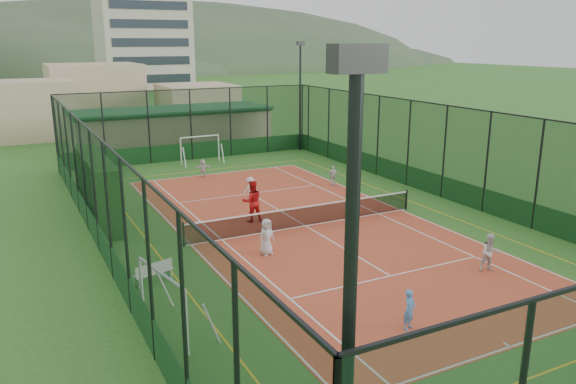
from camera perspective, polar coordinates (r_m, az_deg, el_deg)
name	(u,v)px	position (r m, az deg, el deg)	size (l,w,h in m)	color
ground	(306,226)	(25.95, 1.82, -3.49)	(300.00, 300.00, 0.00)	#316522
court_slab	(306,226)	(25.95, 1.82, -3.48)	(11.17, 23.97, 0.01)	#C6412C
tennis_net	(306,215)	(25.78, 1.83, -2.37)	(11.67, 0.12, 1.06)	black
perimeter_fence	(306,174)	(25.26, 1.87, 1.89)	(18.12, 34.12, 5.00)	black
floodlight_ne	(300,97)	(43.48, 1.25, 9.63)	(0.60, 0.26, 8.25)	black
clubhouse	(172,128)	(45.61, -11.68, 6.36)	(15.20, 7.20, 3.15)	tan
apartment_tower	(140,1)	(106.46, -14.77, 18.27)	(15.00, 12.00, 30.00)	beige
distant_hills	(44,72)	(172.13, -23.51, 11.14)	(200.00, 60.00, 24.00)	#384C33
hedge_left	(97,188)	(28.01, -18.82, 0.36)	(1.05, 7.00, 3.06)	black
white_bench	(153,272)	(20.53, -13.53, -7.87)	(1.43, 0.39, 0.81)	white
futsal_goal_near	(162,304)	(16.85, -12.64, -11.03)	(0.86, 2.97, 1.91)	white
futsal_goal_far	(200,150)	(39.76, -8.92, 4.28)	(2.86, 0.83, 1.85)	white
child_near_left	(267,237)	(22.35, -2.19, -4.57)	(0.72, 0.47, 1.48)	silver
child_near_mid	(409,310)	(17.22, 12.23, -11.60)	(0.46, 0.30, 1.25)	#509AE4
child_near_right	(490,253)	(22.07, 19.84, -5.82)	(0.70, 0.55, 1.44)	silver
child_far_left	(250,189)	(29.99, -3.85, 0.34)	(0.82, 0.47, 1.28)	silver
child_far_right	(333,176)	(33.16, 4.62, 1.68)	(0.69, 0.29, 1.18)	white
child_far_back	(203,168)	(35.51, -8.65, 2.41)	(1.04, 0.33, 1.12)	silver
coach	(252,201)	(26.36, -3.66, -0.94)	(0.96, 0.75, 1.98)	red
tennis_balls	(275,220)	(26.67, -1.36, -2.87)	(5.85, 1.60, 0.07)	#CCE033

